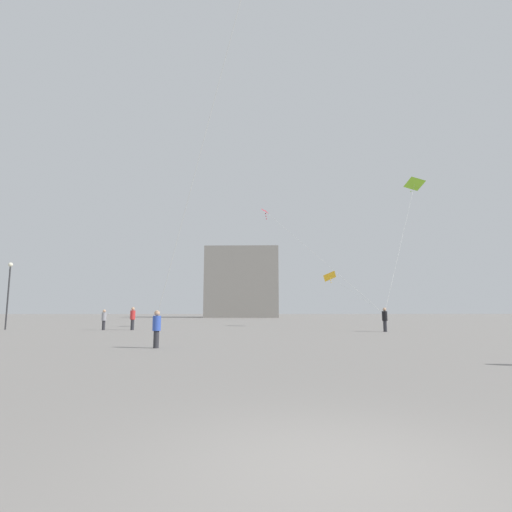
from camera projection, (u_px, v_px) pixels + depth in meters
ground_plane at (337, 472)px, 3.94m from camera, size 300.00×300.00×0.00m
person_in_black at (385, 319)px, 29.16m from camera, size 0.38×0.38×1.74m
person_in_red at (133, 317)px, 31.56m from camera, size 0.39×0.39×1.80m
person_in_grey at (104, 319)px, 31.60m from camera, size 0.35×0.35×1.61m
person_in_blue at (157, 327)px, 16.79m from camera, size 0.34×0.34×1.57m
kite_lime_delta at (414, 186)px, 37.35m from camera, size 6.50×7.41×12.50m
kite_amber_delta at (330, 277)px, 41.44m from camera, size 2.30×12.99×4.19m
kite_crimson_delta at (269, 214)px, 36.45m from camera, size 8.90×7.21×9.56m
building_left_hall at (242, 283)px, 84.60m from camera, size 15.62×9.95×14.59m
lamppost_east at (9, 285)px, 32.65m from camera, size 0.36×0.36×5.47m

